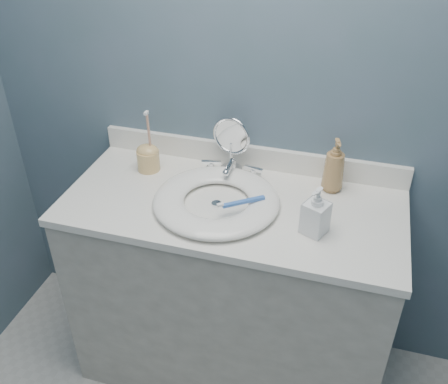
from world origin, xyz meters
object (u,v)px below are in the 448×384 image
at_px(soap_bottle_amber, 334,165).
at_px(soap_bottle_clear, 316,211).
at_px(makeup_mirror, 231,142).
at_px(toothbrush_holder, 148,157).

xyz_separation_m(soap_bottle_amber, soap_bottle_clear, (-0.03, -0.27, -0.02)).
distance_m(makeup_mirror, soap_bottle_clear, 0.47).
distance_m(soap_bottle_amber, toothbrush_holder, 0.71).
xyz_separation_m(makeup_mirror, toothbrush_holder, (-0.31, -0.08, -0.07)).
relative_size(soap_bottle_amber, soap_bottle_clear, 1.22).
bearing_deg(soap_bottle_amber, soap_bottle_clear, -112.04).
bearing_deg(toothbrush_holder, makeup_mirror, 15.17).
bearing_deg(makeup_mirror, soap_bottle_amber, 7.22).
xyz_separation_m(soap_bottle_amber, toothbrush_holder, (-0.71, -0.06, -0.05)).
xyz_separation_m(makeup_mirror, soap_bottle_clear, (0.37, -0.30, -0.04)).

